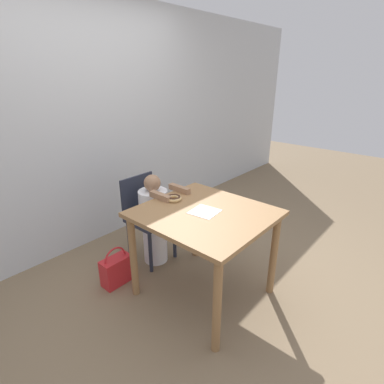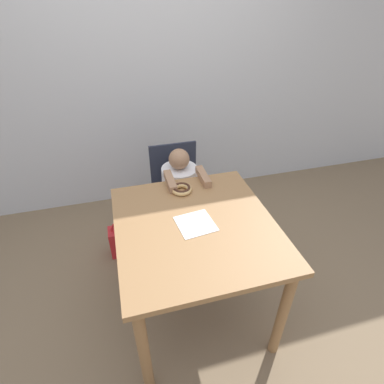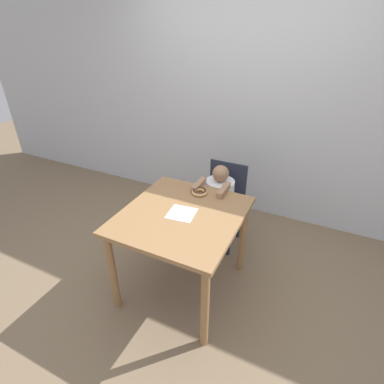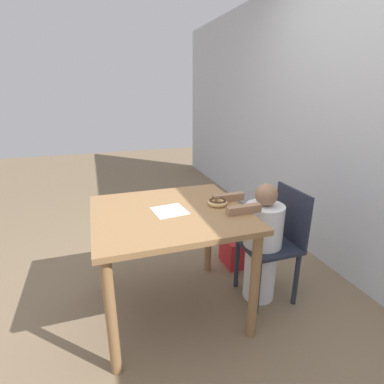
# 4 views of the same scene
# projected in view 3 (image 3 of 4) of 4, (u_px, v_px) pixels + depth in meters

# --- Properties ---
(ground_plane) EXTENTS (12.00, 12.00, 0.00)m
(ground_plane) POSITION_uv_depth(u_px,v_px,m) (183.00, 285.00, 2.70)
(ground_plane) COLOR #7A664C
(wall_back) EXTENTS (8.00, 0.05, 2.50)m
(wall_back) POSITION_uv_depth(u_px,v_px,m) (245.00, 107.00, 3.25)
(wall_back) COLOR silver
(wall_back) RESTS_ON ground_plane
(dining_table) EXTENTS (0.90, 0.97, 0.77)m
(dining_table) POSITION_uv_depth(u_px,v_px,m) (182.00, 226.00, 2.37)
(dining_table) COLOR olive
(dining_table) RESTS_ON ground_plane
(chair) EXTENTS (0.39, 0.38, 0.85)m
(chair) POSITION_uv_depth(u_px,v_px,m) (223.00, 203.00, 3.05)
(chair) COLOR #232838
(chair) RESTS_ON ground_plane
(child_figure) EXTENTS (0.28, 0.48, 0.91)m
(child_figure) POSITION_uv_depth(u_px,v_px,m) (219.00, 208.00, 2.97)
(child_figure) COLOR white
(child_figure) RESTS_ON ground_plane
(donut) EXTENTS (0.13, 0.13, 0.04)m
(donut) POSITION_uv_depth(u_px,v_px,m) (200.00, 192.00, 2.56)
(donut) COLOR #DBB270
(donut) RESTS_ON dining_table
(napkin) EXTENTS (0.23, 0.23, 0.00)m
(napkin) POSITION_uv_depth(u_px,v_px,m) (181.00, 213.00, 2.31)
(napkin) COLOR white
(napkin) RESTS_ON dining_table
(handbag) EXTENTS (0.27, 0.14, 0.36)m
(handbag) POSITION_uv_depth(u_px,v_px,m) (177.00, 222.00, 3.30)
(handbag) COLOR red
(handbag) RESTS_ON ground_plane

